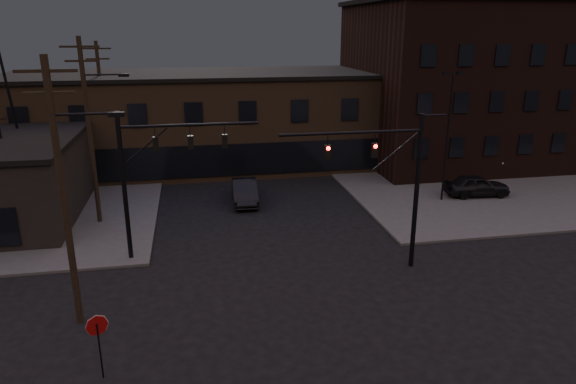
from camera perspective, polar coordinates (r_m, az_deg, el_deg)
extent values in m
plane|color=black|center=(22.29, 2.40, -14.48)|extent=(140.00, 140.00, 0.00)
cube|color=#474744|center=(49.65, 21.80, 2.62)|extent=(30.00, 30.00, 0.15)
cube|color=brown|center=(47.23, -5.29, 7.98)|extent=(40.00, 12.00, 8.00)
cube|color=black|center=(51.86, 20.33, 11.19)|extent=(22.00, 16.00, 14.00)
cylinder|color=black|center=(26.52, 14.08, -0.12)|extent=(0.24, 0.24, 8.00)
cylinder|color=black|center=(24.48, 7.11, 6.56)|extent=(7.00, 0.14, 0.14)
cube|color=#FF140C|center=(25.04, 9.59, 4.59)|extent=(0.28, 0.22, 0.70)
cube|color=#FF140C|center=(24.34, 4.41, 4.41)|extent=(0.28, 0.22, 0.70)
cylinder|color=black|center=(27.74, -17.73, 0.34)|extent=(0.24, 0.24, 8.00)
cylinder|color=black|center=(26.77, -10.87, 7.32)|extent=(7.00, 0.14, 0.14)
cube|color=black|center=(27.01, -14.49, 5.22)|extent=(0.28, 0.22, 0.70)
cube|color=black|center=(26.94, -10.76, 5.44)|extent=(0.28, 0.22, 0.70)
cube|color=black|center=(26.99, -7.03, 5.64)|extent=(0.28, 0.22, 0.70)
cylinder|color=black|center=(19.90, -20.16, -16.25)|extent=(0.06, 0.06, 2.20)
cylinder|color=maroon|center=(19.40, -20.46, -13.75)|extent=(0.72, 0.33, 0.76)
cylinder|color=black|center=(21.93, -23.67, -0.71)|extent=(0.28, 0.28, 11.00)
cube|color=black|center=(21.05, -25.32, 12.07)|extent=(2.20, 0.12, 0.12)
cube|color=black|center=(21.12, -25.04, 9.92)|extent=(1.80, 0.12, 0.12)
cube|color=black|center=(20.79, -18.54, 8.17)|extent=(0.60, 0.25, 0.18)
cylinder|color=black|center=(33.50, -21.15, 5.95)|extent=(0.28, 0.28, 11.50)
cube|color=black|center=(32.95, -22.16, 14.74)|extent=(2.20, 0.12, 0.12)
cube|color=black|center=(32.98, -22.00, 13.36)|extent=(1.80, 0.12, 0.12)
cube|color=black|center=(32.69, -17.79, 12.26)|extent=(0.60, 0.25, 0.18)
cylinder|color=black|center=(45.38, -19.85, 8.55)|extent=(0.28, 0.28, 11.00)
cube|color=black|center=(44.96, -20.52, 14.71)|extent=(2.20, 0.12, 0.12)
cube|color=black|center=(44.99, -20.41, 13.70)|extent=(1.80, 0.12, 0.12)
cylinder|color=black|center=(37.48, 17.26, 5.52)|extent=(0.14, 0.14, 9.00)
cube|color=black|center=(36.62, 17.20, 12.48)|extent=(0.50, 0.28, 0.18)
cube|color=black|center=(37.10, 18.60, 12.41)|extent=(0.50, 0.28, 0.18)
cylinder|color=black|center=(44.70, 21.18, 6.98)|extent=(0.14, 0.14, 9.00)
cube|color=black|center=(43.92, 21.27, 12.81)|extent=(0.50, 0.28, 0.18)
cube|color=black|center=(44.45, 22.40, 12.73)|extent=(0.50, 0.28, 0.18)
imported|color=black|center=(40.04, 20.25, 0.70)|extent=(4.79, 2.26, 1.58)
imported|color=silver|center=(47.68, 23.65, 2.84)|extent=(5.52, 3.69, 1.48)
imported|color=black|center=(36.72, -4.84, 0.05)|extent=(1.90, 4.93, 1.60)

